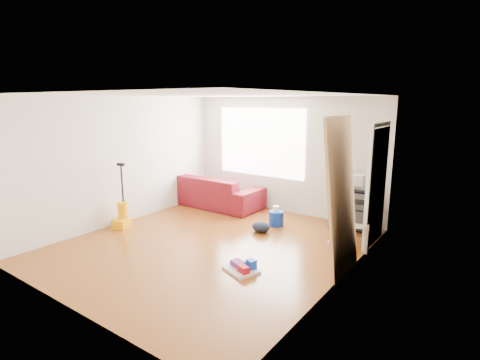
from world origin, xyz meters
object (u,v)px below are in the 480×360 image
Objects in this scene: tv_stand at (352,208)px; side_table at (351,224)px; sofa at (212,205)px; backpack at (261,232)px; bucket at (276,225)px; cleaning_tray at (242,268)px; vacuum at (122,216)px.

side_table is (0.30, -0.88, -0.01)m from tv_stand.
sofa is at bearing 176.90° from tv_stand.
tv_stand is at bearing 50.07° from backpack.
side_table is 1.62m from bucket.
tv_stand is at bearing 28.09° from bucket.
side_table is at bearing -7.44° from bucket.
bucket is 0.51× the size of cleaning_tray.
backpack is (-0.67, 1.54, -0.05)m from cleaning_tray.
tv_stand reaches higher than bucket.
sofa is 3.52× the size of side_table.
sofa is 1.96× the size of vacuum.
vacuum is (-2.39, -1.83, 0.23)m from bucket.
vacuum is at bearing -142.49° from bucket.
sofa reaches higher than bucket.
side_table reaches higher than bucket.
tv_stand reaches higher than side_table.
backpack is at bearing -169.47° from side_table.
side_table reaches higher than backpack.
tv_stand is 0.66× the size of vacuum.
tv_stand reaches higher than backpack.
sofa is 2.15m from backpack.
vacuum reaches higher than tv_stand.
vacuum reaches higher than side_table.
cleaning_tray is 1.68m from backpack.
bucket is at bearing 172.56° from side_table.
vacuum is at bearing -157.61° from side_table.
bucket is at bearing -159.74° from tv_stand.
cleaning_tray is at bearing -23.76° from vacuum.
bucket is at bearing 107.09° from cleaning_tray.
bucket is 3.02m from vacuum.
tv_stand is 2.32× the size of backpack.
side_table is at bearing -78.99° from tv_stand.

